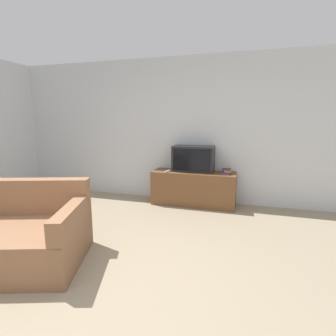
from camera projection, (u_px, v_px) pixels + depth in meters
name	position (u px, v px, depth m)	size (l,w,h in m)	color
ground_plane	(66.00, 295.00, 2.28)	(14.00, 14.00, 0.00)	gray
wall_back	(167.00, 130.00, 4.90)	(9.00, 0.06, 2.60)	silver
tv_stand	(193.00, 188.00, 4.66)	(1.47, 0.45, 0.59)	brown
television	(193.00, 159.00, 4.63)	(0.73, 0.33, 0.45)	black
book_stack	(227.00, 172.00, 4.41)	(0.16, 0.22, 0.09)	#7A3884
remote_on_stand	(167.00, 171.00, 4.59)	(0.09, 0.16, 0.02)	#B7B7B7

